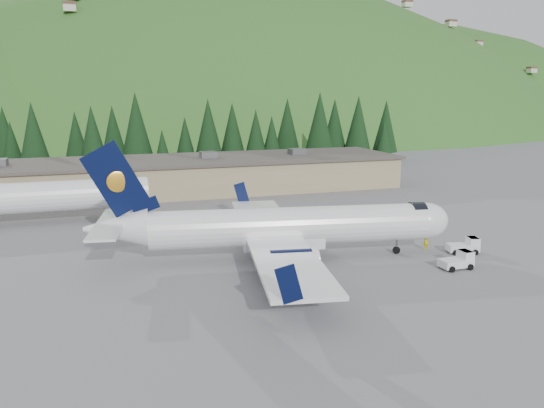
{
  "coord_description": "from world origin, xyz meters",
  "views": [
    {
      "loc": [
        -16.66,
        -44.26,
        15.04
      ],
      "look_at": [
        0.0,
        6.0,
        4.0
      ],
      "focal_mm": 35.0,
      "sensor_mm": 36.0,
      "label": 1
    }
  ],
  "objects_px": {
    "second_airliner": "(25,197)",
    "baggage_tug_b": "(465,246)",
    "ramp_worker": "(426,241)",
    "terminal_building": "(177,175)",
    "baggage_tug_a": "(459,261)",
    "airliner": "(282,228)"
  },
  "relations": [
    {
      "from": "second_airliner",
      "to": "ramp_worker",
      "type": "height_order",
      "value": "second_airliner"
    },
    {
      "from": "baggage_tug_a",
      "to": "airliner",
      "type": "bearing_deg",
      "value": 151.1
    },
    {
      "from": "airliner",
      "to": "baggage_tug_b",
      "type": "relative_size",
      "value": 10.72
    },
    {
      "from": "airliner",
      "to": "baggage_tug_a",
      "type": "relative_size",
      "value": 11.65
    },
    {
      "from": "baggage_tug_a",
      "to": "terminal_building",
      "type": "bearing_deg",
      "value": 110.75
    },
    {
      "from": "airliner",
      "to": "ramp_worker",
      "type": "height_order",
      "value": "airliner"
    },
    {
      "from": "baggage_tug_a",
      "to": "baggage_tug_b",
      "type": "bearing_deg",
      "value": 44.66
    },
    {
      "from": "second_airliner",
      "to": "baggage_tug_a",
      "type": "distance_m",
      "value": 47.85
    },
    {
      "from": "baggage_tug_b",
      "to": "ramp_worker",
      "type": "xyz_separation_m",
      "value": [
        -3.04,
        2.06,
        0.19
      ]
    },
    {
      "from": "second_airliner",
      "to": "terminal_building",
      "type": "distance_m",
      "value": 25.55
    },
    {
      "from": "airliner",
      "to": "terminal_building",
      "type": "bearing_deg",
      "value": 105.8
    },
    {
      "from": "airliner",
      "to": "baggage_tug_b",
      "type": "height_order",
      "value": "airliner"
    },
    {
      "from": "ramp_worker",
      "to": "baggage_tug_a",
      "type": "bearing_deg",
      "value": 78.62
    },
    {
      "from": "baggage_tug_b",
      "to": "terminal_building",
      "type": "height_order",
      "value": "terminal_building"
    },
    {
      "from": "ramp_worker",
      "to": "terminal_building",
      "type": "bearing_deg",
      "value": -70.91
    },
    {
      "from": "airliner",
      "to": "second_airliner",
      "type": "bearing_deg",
      "value": 147.35
    },
    {
      "from": "second_airliner",
      "to": "terminal_building",
      "type": "bearing_deg",
      "value": 38.78
    },
    {
      "from": "airliner",
      "to": "baggage_tug_b",
      "type": "distance_m",
      "value": 17.98
    },
    {
      "from": "baggage_tug_b",
      "to": "ramp_worker",
      "type": "relative_size",
      "value": 1.8
    },
    {
      "from": "terminal_building",
      "to": "ramp_worker",
      "type": "distance_m",
      "value": 43.64
    },
    {
      "from": "second_airliner",
      "to": "baggage_tug_a",
      "type": "xyz_separation_m",
      "value": [
        37.8,
        -29.22,
        -2.64
      ]
    },
    {
      "from": "second_airliner",
      "to": "baggage_tug_b",
      "type": "bearing_deg",
      "value": -31.71
    }
  ]
}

